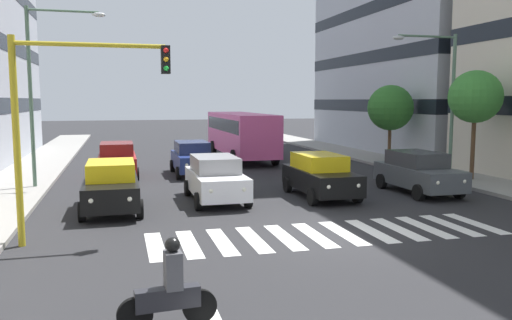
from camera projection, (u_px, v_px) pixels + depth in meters
The scene contains 15 objects.
ground_plane at pixel (329, 234), 14.91m from camera, with size 180.00×180.00×0.00m, color #262628.
crosswalk_markings at pixel (329, 234), 14.91m from camera, with size 10.35×2.80×0.01m.
car_0 at pixel (418, 172), 21.40m from camera, with size 2.02×4.44×1.72m.
car_1 at pixel (320, 175), 20.48m from camera, with size 2.02×4.44×1.72m.
car_2 at pixel (216, 178), 19.66m from camera, with size 2.02×4.44×1.72m.
car_3 at pixel (111, 186), 17.97m from camera, with size 2.02×4.44×1.72m.
car_row2_0 at pixel (117, 159), 25.96m from camera, with size 2.02×4.44×1.72m.
car_row2_1 at pixel (192, 158), 26.72m from camera, with size 2.02×4.44×1.72m.
bus_behind_traffic at pixel (241, 131), 33.65m from camera, with size 2.78×10.50×3.00m.
motorcycle_with_rider at pixel (169, 291), 8.70m from camera, with size 1.70×0.38×1.57m.
traffic_light_gantry at pixel (62, 107), 13.53m from camera, with size 4.08×0.36×5.50m.
street_lamp_left at pixel (442, 90), 23.89m from camera, with size 3.30×0.28×6.74m.
street_lamp_right at pixel (43, 78), 21.86m from camera, with size 3.25×0.28×7.61m.
street_tree_1 at pixel (475, 97), 23.87m from camera, with size 2.44×2.44×5.09m.
street_tree_2 at pixel (390, 108), 31.12m from camera, with size 2.74×2.74×4.62m.
Camera 1 is at (5.79, 13.52, 3.85)m, focal length 36.15 mm.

